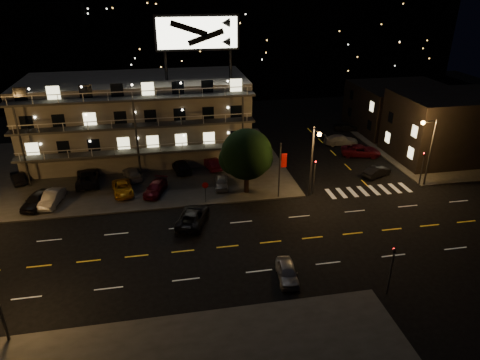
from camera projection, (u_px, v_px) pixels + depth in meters
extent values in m
plane|color=black|center=(249.00, 244.00, 38.76)|extent=(140.00, 140.00, 0.00)
cube|color=#323230|center=(110.00, 168.00, 54.22)|extent=(44.00, 24.00, 0.15)
cube|color=#323230|center=(425.00, 146.00, 61.48)|extent=(16.00, 24.00, 0.15)
cube|color=gray|center=(139.00, 120.00, 56.34)|extent=(28.00, 12.00, 10.00)
cube|color=gray|center=(135.00, 80.00, 54.11)|extent=(28.00, 12.00, 0.50)
cube|color=#323230|center=(139.00, 152.00, 50.99)|extent=(28.00, 1.80, 0.25)
cube|color=#323230|center=(136.00, 126.00, 49.63)|extent=(28.00, 1.80, 0.25)
cube|color=#323230|center=(133.00, 99.00, 48.27)|extent=(28.00, 1.80, 0.25)
cylinder|color=black|center=(166.00, 66.00, 52.14)|extent=(0.36, 0.36, 3.50)
cylinder|color=black|center=(230.00, 64.00, 53.46)|extent=(0.36, 0.36, 3.50)
cube|color=black|center=(197.00, 33.00, 51.21)|extent=(10.20, 0.50, 4.20)
cube|color=beige|center=(197.00, 33.00, 50.94)|extent=(9.60, 0.06, 3.60)
cube|color=black|center=(448.00, 127.00, 56.14)|extent=(14.00, 10.00, 8.50)
cube|color=black|center=(400.00, 108.00, 67.14)|extent=(14.00, 12.00, 7.00)
cube|color=black|center=(187.00, 28.00, 95.96)|extent=(120.00, 20.00, 24.00)
cylinder|color=#2D2D30|center=(312.00, 162.00, 45.85)|extent=(0.20, 0.20, 8.00)
cylinder|color=#2D2D30|center=(317.00, 131.00, 43.52)|extent=(0.12, 1.80, 0.12)
sphere|color=orange|center=(319.00, 134.00, 42.85)|extent=(0.44, 0.44, 0.44)
cylinder|color=#2D2D30|center=(430.00, 154.00, 48.16)|extent=(0.20, 0.20, 8.00)
cylinder|color=#2D2D30|center=(430.00, 121.00, 46.41)|extent=(1.80, 0.12, 0.12)
sphere|color=orange|center=(423.00, 123.00, 46.32)|extent=(0.44, 0.44, 0.44)
cylinder|color=#2D2D30|center=(314.00, 180.00, 47.04)|extent=(0.14, 0.14, 3.60)
imported|color=black|center=(315.00, 160.00, 46.07)|extent=(0.20, 0.16, 1.00)
sphere|color=#FF0C0C|center=(316.00, 162.00, 46.00)|extent=(0.14, 0.14, 0.14)
cylinder|color=#2D2D30|center=(390.00, 275.00, 31.91)|extent=(0.14, 0.14, 3.60)
imported|color=black|center=(395.00, 249.00, 30.94)|extent=(0.20, 0.16, 1.00)
sphere|color=#FF0C0C|center=(394.00, 249.00, 31.09)|extent=(0.14, 0.14, 0.14)
cylinder|color=#2D2D30|center=(422.00, 171.00, 49.19)|extent=(0.14, 0.14, 3.60)
imported|color=black|center=(425.00, 152.00, 48.21)|extent=(0.16, 0.20, 1.00)
sphere|color=#FF0C0C|center=(424.00, 153.00, 48.23)|extent=(0.14, 0.14, 0.14)
cylinder|color=#2D2D30|center=(279.00, 171.00, 45.70)|extent=(0.16, 0.16, 6.40)
cube|color=red|center=(284.00, 160.00, 45.26)|extent=(0.60, 0.04, 1.60)
cylinder|color=#2D2D30|center=(205.00, 194.00, 45.45)|extent=(0.08, 0.08, 2.20)
cylinder|color=red|center=(205.00, 185.00, 44.96)|extent=(0.91, 0.04, 0.91)
cylinder|color=black|center=(246.00, 181.00, 47.51)|extent=(0.54, 0.54, 2.58)
sphere|color=black|center=(247.00, 154.00, 46.14)|extent=(5.60, 5.60, 5.60)
sphere|color=black|center=(234.00, 159.00, 46.58)|extent=(3.44, 3.44, 3.44)
sphere|color=black|center=(258.00, 159.00, 46.13)|extent=(3.23, 3.23, 3.23)
imported|color=black|center=(36.00, 200.00, 44.62)|extent=(2.89, 4.68, 1.49)
imported|color=#96979C|center=(52.00, 198.00, 45.07)|extent=(2.22, 4.50, 1.42)
imported|color=orange|center=(123.00, 188.00, 47.46)|extent=(2.77, 4.71, 1.23)
imported|color=#520B17|center=(156.00, 188.00, 47.47)|extent=(3.11, 4.67, 1.26)
imported|color=#96979C|center=(221.00, 182.00, 48.91)|extent=(1.89, 3.76, 1.23)
imported|color=black|center=(18.00, 177.00, 50.03)|extent=(2.71, 3.93, 1.23)
imported|color=black|center=(88.00, 177.00, 49.70)|extent=(3.08, 5.78, 1.54)
imported|color=#96979C|center=(132.00, 174.00, 51.02)|extent=(2.88, 4.59, 1.24)
imported|color=black|center=(181.00, 166.00, 52.83)|extent=(2.84, 4.80, 1.53)
imported|color=#520B17|center=(211.00, 163.00, 53.77)|extent=(2.53, 4.39, 1.37)
imported|color=black|center=(377.00, 172.00, 51.87)|extent=(4.07, 2.78, 1.27)
imported|color=#520B17|center=(361.00, 151.00, 57.97)|extent=(5.71, 3.74, 1.46)
imported|color=#96979C|center=(341.00, 140.00, 61.89)|extent=(5.11, 2.56, 1.42)
imported|color=black|center=(346.00, 127.00, 67.68)|extent=(4.18, 2.67, 1.32)
imported|color=#96979C|center=(287.00, 272.00, 34.08)|extent=(1.90, 3.88, 1.27)
imported|color=black|center=(193.00, 216.00, 41.86)|extent=(4.04, 5.86, 1.49)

